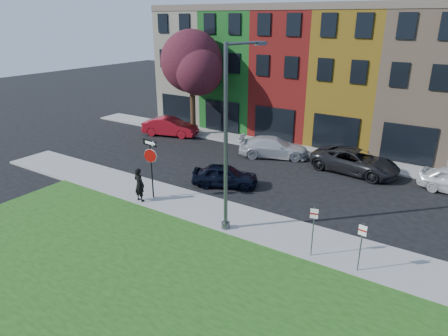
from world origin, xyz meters
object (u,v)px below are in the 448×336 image
Objects in this scene: stop_sign at (151,157)px; man at (139,185)px; sedan_near at (225,176)px; street_lamp at (229,141)px.

stop_sign is 1.62m from man.
man is 5.19m from sedan_near.
sedan_near is at bearing -115.83° from man.
street_lamp reaches higher than stop_sign.
sedan_near is 6.39m from street_lamp.
street_lamp is (5.28, -0.49, 1.89)m from stop_sign.
sedan_near is at bearing 138.42° from street_lamp.
man is 6.50m from street_lamp.
stop_sign is 5.63m from street_lamp.
street_lamp is at bearing 1.79° from stop_sign.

